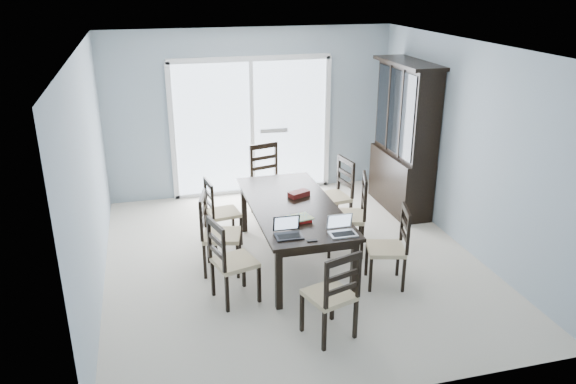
% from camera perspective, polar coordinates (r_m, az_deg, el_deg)
% --- Properties ---
extents(floor, '(5.00, 5.00, 0.00)m').
position_cam_1_polar(floor, '(7.04, 0.47, -6.94)').
color(floor, silver).
rests_on(floor, ground).
extents(ceiling, '(5.00, 5.00, 0.00)m').
position_cam_1_polar(ceiling, '(6.25, 0.54, 14.59)').
color(ceiling, white).
rests_on(ceiling, back_wall).
extents(back_wall, '(4.50, 0.02, 2.60)m').
position_cam_1_polar(back_wall, '(8.88, -3.75, 8.01)').
color(back_wall, '#93A3AF').
rests_on(back_wall, floor).
extents(wall_left, '(0.02, 5.00, 2.60)m').
position_cam_1_polar(wall_left, '(6.35, -19.50, 1.40)').
color(wall_left, '#93A3AF').
rests_on(wall_left, floor).
extents(wall_right, '(0.02, 5.00, 2.60)m').
position_cam_1_polar(wall_right, '(7.41, 17.60, 4.39)').
color(wall_right, '#93A3AF').
rests_on(wall_right, floor).
extents(balcony, '(4.50, 2.00, 0.10)m').
position_cam_1_polar(balcony, '(10.20, -4.65, 1.85)').
color(balcony, gray).
rests_on(balcony, ground).
extents(railing, '(4.50, 0.06, 1.10)m').
position_cam_1_polar(railing, '(10.97, -5.68, 6.48)').
color(railing, '#99999E').
rests_on(railing, balcony).
extents(dining_table, '(1.00, 2.20, 0.75)m').
position_cam_1_polar(dining_table, '(6.75, 0.49, -1.89)').
color(dining_table, black).
rests_on(dining_table, floor).
extents(china_hutch, '(0.50, 1.38, 2.20)m').
position_cam_1_polar(china_hutch, '(8.41, 11.71, 5.26)').
color(china_hutch, black).
rests_on(china_hutch, floor).
extents(sliding_door, '(2.52, 0.05, 2.18)m').
position_cam_1_polar(sliding_door, '(8.90, -3.69, 6.64)').
color(sliding_door, silver).
rests_on(sliding_door, floor).
extents(chair_left_near, '(0.52, 0.52, 1.11)m').
position_cam_1_polar(chair_left_near, '(5.98, -6.29, -6.16)').
color(chair_left_near, black).
rests_on(chair_left_near, floor).
extents(chair_left_mid, '(0.52, 0.51, 1.13)m').
position_cam_1_polar(chair_left_mid, '(6.61, -7.61, -3.34)').
color(chair_left_mid, black).
rests_on(chair_left_mid, floor).
extents(chair_left_far, '(0.44, 0.43, 1.02)m').
position_cam_1_polar(chair_left_far, '(7.31, -7.24, -1.34)').
color(chair_left_far, black).
rests_on(chair_left_far, floor).
extents(chair_right_near, '(0.51, 0.50, 1.08)m').
position_cam_1_polar(chair_right_near, '(6.39, 10.80, -4.65)').
color(chair_right_near, black).
rests_on(chair_right_near, floor).
extents(chair_right_mid, '(0.58, 0.57, 1.19)m').
position_cam_1_polar(chair_right_mid, '(7.04, 6.77, -1.42)').
color(chair_right_mid, black).
rests_on(chair_right_mid, floor).
extents(chair_right_far, '(0.51, 0.50, 1.16)m').
position_cam_1_polar(chair_right_far, '(7.69, 5.11, 0.52)').
color(chair_right_far, black).
rests_on(chair_right_far, floor).
extents(chair_end_near, '(0.52, 0.53, 1.10)m').
position_cam_1_polar(chair_end_near, '(5.36, 4.84, -9.61)').
color(chair_end_near, black).
rests_on(chair_end_near, floor).
extents(chair_end_far, '(0.55, 0.56, 1.20)m').
position_cam_1_polar(chair_end_far, '(8.18, -2.11, 2.03)').
color(chair_end_far, black).
rests_on(chair_end_far, floor).
extents(laptop_dark, '(0.29, 0.21, 0.20)m').
position_cam_1_polar(laptop_dark, '(5.89, 0.10, -4.15)').
color(laptop_dark, black).
rests_on(laptop_dark, dining_table).
extents(laptop_silver, '(0.29, 0.20, 0.20)m').
position_cam_1_polar(laptop_silver, '(5.96, 5.61, -3.92)').
color(laptop_silver, silver).
rests_on(laptop_silver, dining_table).
extents(book_stack, '(0.32, 0.27, 0.05)m').
position_cam_1_polar(book_stack, '(6.27, 1.09, -2.75)').
color(book_stack, maroon).
rests_on(book_stack, dining_table).
extents(cell_phone, '(0.11, 0.05, 0.01)m').
position_cam_1_polar(cell_phone, '(5.82, 2.45, -4.95)').
color(cell_phone, black).
rests_on(cell_phone, dining_table).
extents(game_box, '(0.29, 0.22, 0.07)m').
position_cam_1_polar(game_box, '(6.95, 1.11, -0.20)').
color(game_box, '#531410').
rests_on(game_box, dining_table).
extents(hot_tub, '(2.10, 1.90, 1.03)m').
position_cam_1_polar(hot_tub, '(9.87, -6.72, 4.57)').
color(hot_tub, brown).
rests_on(hot_tub, balcony).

